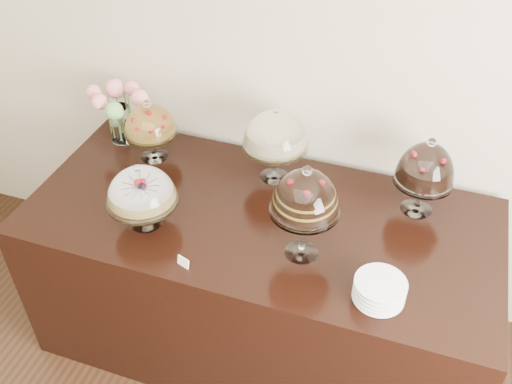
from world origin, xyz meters
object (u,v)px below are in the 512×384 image
(cake_stand_cheesecake, at_px, (275,133))
(flower_vase, at_px, (118,106))
(plate_stack, at_px, (379,290))
(display_counter, at_px, (259,280))
(cake_stand_sugar_sponge, at_px, (141,190))
(cake_stand_fruit_tart, at_px, (150,123))
(cake_stand_dark_choco, at_px, (426,167))
(cake_stand_choco_layer, at_px, (305,196))

(cake_stand_cheesecake, xyz_separation_m, flower_vase, (-0.88, 0.04, -0.05))
(cake_stand_cheesecake, height_order, plate_stack, cake_stand_cheesecake)
(display_counter, bearing_deg, flower_vase, 159.21)
(cake_stand_sugar_sponge, bearing_deg, plate_stack, -5.24)
(display_counter, xyz_separation_m, cake_stand_fruit_tart, (-0.68, 0.26, 0.66))
(display_counter, distance_m, cake_stand_dark_choco, 1.02)
(cake_stand_sugar_sponge, xyz_separation_m, cake_stand_fruit_tart, (-0.20, 0.48, 0.01))
(cake_stand_cheesecake, xyz_separation_m, plate_stack, (0.63, -0.62, -0.21))
(cake_stand_dark_choco, bearing_deg, cake_stand_fruit_tart, -179.03)
(cake_stand_choco_layer, height_order, cake_stand_fruit_tart, cake_stand_choco_layer)
(display_counter, height_order, cake_stand_fruit_tart, cake_stand_fruit_tart)
(flower_vase, bearing_deg, display_counter, -20.79)
(cake_stand_choco_layer, distance_m, cake_stand_dark_choco, 0.63)
(plate_stack, bearing_deg, cake_stand_fruit_tart, 155.84)
(cake_stand_dark_choco, bearing_deg, display_counter, -157.45)
(cake_stand_cheesecake, bearing_deg, display_counter, -85.47)
(flower_vase, bearing_deg, cake_stand_fruit_tart, -19.83)
(cake_stand_fruit_tart, bearing_deg, flower_vase, 160.17)
(display_counter, bearing_deg, cake_stand_sugar_sponge, -155.75)
(cake_stand_cheesecake, relative_size, cake_stand_fruit_tart, 1.19)
(cake_stand_fruit_tart, relative_size, plate_stack, 1.69)
(cake_stand_sugar_sponge, relative_size, plate_stack, 1.63)
(cake_stand_dark_choco, bearing_deg, cake_stand_sugar_sponge, -156.75)
(plate_stack, bearing_deg, cake_stand_sugar_sponge, 174.76)
(cake_stand_cheesecake, xyz_separation_m, cake_stand_dark_choco, (0.71, -0.02, -0.01))
(cake_stand_choco_layer, xyz_separation_m, cake_stand_dark_choco, (0.44, 0.45, -0.07))
(display_counter, height_order, cake_stand_cheesecake, cake_stand_cheesecake)
(cake_stand_dark_choco, height_order, plate_stack, cake_stand_dark_choco)
(display_counter, relative_size, cake_stand_sugar_sponge, 6.71)
(cake_stand_sugar_sponge, bearing_deg, cake_stand_choco_layer, 3.86)
(flower_vase, bearing_deg, cake_stand_choco_layer, -23.84)
(cake_stand_sugar_sponge, bearing_deg, flower_vase, 127.41)
(cake_stand_sugar_sponge, xyz_separation_m, flower_vase, (-0.43, 0.56, 0.02))
(cake_stand_choco_layer, bearing_deg, cake_stand_fruit_tart, 155.21)
(display_counter, height_order, cake_stand_dark_choco, cake_stand_dark_choco)
(cake_stand_choco_layer, relative_size, cake_stand_cheesecake, 1.15)
(cake_stand_sugar_sponge, distance_m, cake_stand_cheesecake, 0.69)
(cake_stand_sugar_sponge, distance_m, flower_vase, 0.70)
(cake_stand_choco_layer, relative_size, cake_stand_fruit_tart, 1.37)
(cake_stand_cheesecake, bearing_deg, cake_stand_fruit_tart, -176.32)
(cake_stand_dark_choco, relative_size, plate_stack, 2.00)
(cake_stand_choco_layer, xyz_separation_m, cake_stand_cheesecake, (-0.27, 0.47, -0.05))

